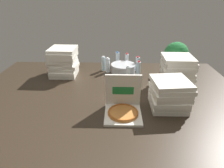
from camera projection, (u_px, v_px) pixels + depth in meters
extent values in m
cube|color=#2D2319|center=(107.00, 100.00, 2.13)|extent=(3.20, 2.40, 0.02)
cube|color=silver|center=(123.00, 115.00, 1.84)|extent=(0.35, 0.35, 0.02)
cylinder|color=#B77033|center=(123.00, 113.00, 1.83)|extent=(0.29, 0.29, 0.02)
torus|color=#9C501E|center=(123.00, 112.00, 1.83)|extent=(0.29, 0.29, 0.02)
cube|color=silver|center=(123.00, 90.00, 1.90)|extent=(0.35, 0.06, 0.35)
cube|color=#197A38|center=(123.00, 91.00, 1.89)|extent=(0.21, 0.01, 0.09)
cube|color=silver|center=(167.00, 105.00, 1.98)|extent=(0.35, 0.35, 0.04)
cube|color=#197A38|center=(168.00, 103.00, 1.97)|extent=(0.23, 0.06, 0.00)
cube|color=silver|center=(168.00, 101.00, 1.97)|extent=(0.37, 0.37, 0.04)
cube|color=#197A38|center=(168.00, 99.00, 1.96)|extent=(0.23, 0.07, 0.00)
cube|color=silver|center=(168.00, 98.00, 1.93)|extent=(0.35, 0.35, 0.04)
cube|color=#197A38|center=(169.00, 96.00, 1.92)|extent=(0.23, 0.07, 0.00)
cube|color=silver|center=(170.00, 94.00, 1.93)|extent=(0.37, 0.37, 0.04)
cube|color=silver|center=(170.00, 90.00, 1.90)|extent=(0.38, 0.38, 0.04)
cube|color=silver|center=(172.00, 86.00, 1.88)|extent=(0.38, 0.38, 0.04)
cube|color=#197A38|center=(172.00, 84.00, 1.87)|extent=(0.23, 0.08, 0.00)
cube|color=silver|center=(171.00, 82.00, 1.87)|extent=(0.39, 0.39, 0.04)
cube|color=silver|center=(65.00, 73.00, 2.74)|extent=(0.35, 0.35, 0.04)
cube|color=#197A38|center=(64.00, 72.00, 2.73)|extent=(0.23, 0.06, 0.00)
cube|color=silver|center=(64.00, 71.00, 2.71)|extent=(0.35, 0.35, 0.04)
cube|color=#197A38|center=(64.00, 69.00, 2.70)|extent=(0.23, 0.06, 0.00)
cube|color=silver|center=(65.00, 67.00, 2.71)|extent=(0.37, 0.37, 0.04)
cube|color=silver|center=(64.00, 64.00, 2.69)|extent=(0.37, 0.37, 0.04)
cube|color=silver|center=(63.00, 62.00, 2.67)|extent=(0.36, 0.36, 0.04)
cube|color=silver|center=(62.00, 59.00, 2.65)|extent=(0.36, 0.36, 0.04)
cube|color=silver|center=(63.00, 56.00, 2.62)|extent=(0.36, 0.36, 0.04)
cube|color=#197A38|center=(63.00, 54.00, 2.61)|extent=(0.23, 0.07, 0.00)
cube|color=silver|center=(63.00, 53.00, 2.60)|extent=(0.36, 0.36, 0.04)
cube|color=silver|center=(63.00, 49.00, 2.60)|extent=(0.36, 0.36, 0.04)
cube|color=silver|center=(174.00, 84.00, 2.41)|extent=(0.37, 0.37, 0.04)
cube|color=#197A38|center=(175.00, 83.00, 2.40)|extent=(0.23, 0.07, 0.00)
cube|color=silver|center=(176.00, 81.00, 2.40)|extent=(0.36, 0.36, 0.04)
cube|color=silver|center=(177.00, 79.00, 2.36)|extent=(0.38, 0.38, 0.04)
cube|color=#197A38|center=(177.00, 77.00, 2.35)|extent=(0.23, 0.08, 0.00)
cube|color=silver|center=(177.00, 75.00, 2.35)|extent=(0.36, 0.36, 0.04)
cube|color=silver|center=(177.00, 72.00, 2.34)|extent=(0.37, 0.37, 0.04)
cube|color=#197A38|center=(178.00, 70.00, 2.33)|extent=(0.23, 0.08, 0.00)
cube|color=silver|center=(177.00, 68.00, 2.32)|extent=(0.38, 0.38, 0.04)
cube|color=silver|center=(178.00, 65.00, 2.29)|extent=(0.35, 0.35, 0.04)
cube|color=silver|center=(179.00, 62.00, 2.28)|extent=(0.36, 0.36, 0.04)
cube|color=#197A38|center=(179.00, 60.00, 2.27)|extent=(0.23, 0.07, 0.00)
cube|color=silver|center=(178.00, 58.00, 2.27)|extent=(0.36, 0.36, 0.04)
cylinder|color=#B7BABF|center=(123.00, 68.00, 2.80)|extent=(0.35, 0.35, 0.13)
cylinder|color=white|center=(127.00, 61.00, 2.98)|extent=(0.06, 0.06, 0.21)
cylinder|color=red|center=(127.00, 54.00, 2.93)|extent=(0.03, 0.03, 0.02)
cylinder|color=white|center=(128.00, 74.00, 2.50)|extent=(0.06, 0.06, 0.21)
cylinder|color=white|center=(128.00, 66.00, 2.45)|extent=(0.03, 0.03, 0.02)
cylinder|color=silver|center=(117.00, 59.00, 3.05)|extent=(0.06, 0.06, 0.21)
cylinder|color=blue|center=(118.00, 52.00, 3.00)|extent=(0.03, 0.03, 0.02)
cylinder|color=white|center=(108.00, 65.00, 2.79)|extent=(0.06, 0.06, 0.21)
cylinder|color=white|center=(108.00, 58.00, 2.74)|extent=(0.03, 0.03, 0.02)
cylinder|color=silver|center=(138.00, 69.00, 2.66)|extent=(0.06, 0.06, 0.21)
cylinder|color=red|center=(139.00, 62.00, 2.61)|extent=(0.03, 0.03, 0.02)
cylinder|color=silver|center=(103.00, 64.00, 2.85)|extent=(0.06, 0.06, 0.21)
cylinder|color=white|center=(103.00, 57.00, 2.80)|extent=(0.03, 0.03, 0.02)
cylinder|color=silver|center=(138.00, 64.00, 2.84)|extent=(0.06, 0.06, 0.21)
cylinder|color=red|center=(138.00, 57.00, 2.79)|extent=(0.03, 0.03, 0.02)
cylinder|color=#513323|center=(174.00, 68.00, 2.81)|extent=(0.18, 0.18, 0.13)
sphere|color=#206931|center=(176.00, 54.00, 2.72)|extent=(0.34, 0.34, 0.34)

